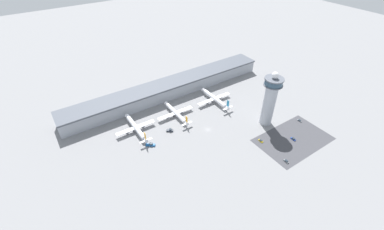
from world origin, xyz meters
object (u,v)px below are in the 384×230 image
airplane_gate_bravo (176,113)px  airplane_gate_charlie (215,99)px  car_white_wagon (299,121)px  car_red_hatchback (293,139)px  airplane_gate_alpha (136,128)px  service_truck_catering (170,130)px  control_tower (270,99)px  car_black_suv (261,141)px  service_truck_fuel (151,145)px  car_blue_compact (286,161)px

airplane_gate_bravo → airplane_gate_charlie: bearing=-1.8°
car_white_wagon → car_red_hatchback: bearing=-152.2°
airplane_gate_alpha → airplane_gate_charlie: 86.61m
airplane_gate_bravo → car_red_hatchback: (67.40, -84.14, -3.26)m
car_red_hatchback → car_white_wagon: size_ratio=1.10×
airplane_gate_bravo → airplane_gate_charlie: size_ratio=0.95×
service_truck_catering → car_white_wagon: service_truck_catering is taller
control_tower → car_black_suv: (-22.07, -16.21, -26.12)m
airplane_gate_bravo → service_truck_fuel: size_ratio=5.23×
car_black_suv → car_red_hatchback: car_red_hatchback is taller
airplane_gate_charlie → car_black_suv: 69.01m
airplane_gate_charlie → car_white_wagon: (47.28, -69.18, -3.77)m
airplane_gate_bravo → service_truck_catering: size_ratio=6.50×
control_tower → airplane_gate_alpha: size_ratio=1.24×
airplane_gate_bravo → service_truck_catering: 22.60m
car_black_suv → service_truck_fuel: bearing=149.7°
airplane_gate_charlie → car_blue_compact: size_ratio=9.68×
airplane_gate_charlie → car_blue_compact: 96.68m
car_black_suv → airplane_gate_bravo: bearing=121.1°
control_tower → service_truck_catering: (-80.30, 38.21, -25.72)m
car_red_hatchback → airplane_gate_alpha: bearing=142.1°
airplane_gate_charlie → airplane_gate_alpha: bearing=178.9°
car_black_suv → car_blue_compact: (-0.44, -27.71, 0.04)m
car_black_suv → car_blue_compact: 27.72m
airplane_gate_charlie → car_white_wagon: bearing=-55.6°
control_tower → car_black_suv: bearing=-143.7°
car_white_wagon → airplane_gate_alpha: bearing=152.1°
service_truck_catering → car_blue_compact: 100.43m
car_black_suv → car_white_wagon: car_black_suv is taller
control_tower → airplane_gate_alpha: bearing=152.7°
airplane_gate_alpha → car_red_hatchback: (108.26, -84.36, -3.85)m
control_tower → car_blue_compact: bearing=-117.1°
service_truck_catering → car_white_wagon: (108.86, -54.77, -0.46)m
airplane_gate_bravo → car_black_suv: size_ratio=8.98×
car_blue_compact → airplane_gate_bravo: bearing=113.2°
control_tower → service_truck_fuel: bearing=163.2°
service_truck_fuel → car_red_hatchback: service_truck_fuel is taller
airplane_gate_charlie → service_truck_fuel: bearing=-165.6°
airplane_gate_bravo → car_red_hatchback: bearing=-51.3°
airplane_gate_charlie → car_white_wagon: size_ratio=10.08×
car_blue_compact → car_white_wagon: car_blue_compact is taller
service_truck_catering → service_truck_fuel: (-22.60, -7.22, -0.05)m
airplane_gate_charlie → car_red_hatchback: size_ratio=9.13×
airplane_gate_bravo → car_blue_compact: airplane_gate_bravo is taller
airplane_gate_alpha → service_truck_catering: size_ratio=6.78×
airplane_gate_alpha → car_white_wagon: airplane_gate_alpha is taller
car_black_suv → car_white_wagon: (50.63, -0.35, -0.05)m
airplane_gate_alpha → car_blue_compact: (82.81, -98.19, -3.85)m
airplane_gate_charlie → car_red_hatchback: bearing=-75.3°
airplane_gate_bravo → service_truck_fuel: bearing=-149.0°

